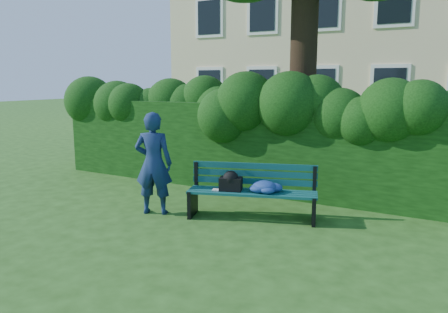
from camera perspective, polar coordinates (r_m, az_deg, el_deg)
The scene contains 4 objects.
ground at distance 7.38m, azimuth -2.32°, elevation -7.99°, with size 80.00×80.00×0.00m, color #274D18.
hedge at distance 9.07m, azimuth 4.99°, elevation 1.22°, with size 10.00×1.00×1.80m.
park_bench at distance 7.24m, azimuth 3.72°, elevation -4.26°, with size 2.18×1.19×0.89m.
man_reading at distance 7.51m, azimuth -9.19°, elevation -0.89°, with size 0.64×0.42×1.75m, color navy.
Camera 1 is at (3.71, -5.96, 2.28)m, focal length 35.00 mm.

